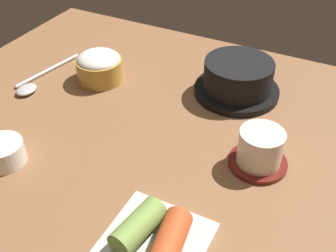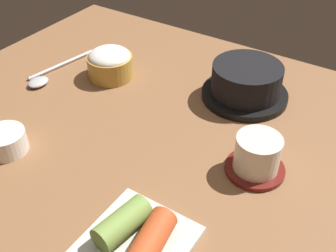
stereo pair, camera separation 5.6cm
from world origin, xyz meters
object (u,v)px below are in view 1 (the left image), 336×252
object	(u,v)px
stone_pot	(238,78)
tea_cup_with_saucer	(260,150)
rice_bowl	(99,66)
side_bowl_near	(3,152)
kimchi_plate	(154,238)
spoon	(34,83)

from	to	relation	value
stone_pot	tea_cup_with_saucer	bearing A→B (deg)	-60.97
rice_bowl	tea_cup_with_saucer	xyz separation A→B (cm)	(37.94, -10.16, -0.12)
stone_pot	rice_bowl	bearing A→B (deg)	-163.44
tea_cup_with_saucer	rice_bowl	bearing A→B (deg)	165.01
tea_cup_with_saucer	side_bowl_near	xyz separation A→B (cm)	(-37.59, -18.26, -1.21)
kimchi_plate	spoon	xyz separation A→B (cm)	(-41.60, 23.67, -1.21)
spoon	rice_bowl	bearing A→B (deg)	35.88
rice_bowl	tea_cup_with_saucer	size ratio (longest dim) A/B	1.00
tea_cup_with_saucer	spoon	bearing A→B (deg)	177.63
stone_pot	tea_cup_with_saucer	xyz separation A→B (cm)	(10.21, -18.40, -0.32)
tea_cup_with_saucer	kimchi_plate	distance (cm)	22.96
rice_bowl	tea_cup_with_saucer	distance (cm)	39.27
stone_pot	kimchi_plate	distance (cm)	40.16
rice_bowl	spoon	bearing A→B (deg)	-144.12
side_bowl_near	stone_pot	bearing A→B (deg)	53.25
tea_cup_with_saucer	side_bowl_near	world-z (taller)	tea_cup_with_saucer
rice_bowl	side_bowl_near	world-z (taller)	rice_bowl
rice_bowl	kimchi_plate	distance (cm)	43.99
tea_cup_with_saucer	kimchi_plate	xyz separation A→B (cm)	(-7.57, -21.63, -1.41)
rice_bowl	side_bowl_near	xyz separation A→B (cm)	(0.35, -28.42, -1.33)
rice_bowl	kimchi_plate	bearing A→B (deg)	-46.31
rice_bowl	tea_cup_with_saucer	bearing A→B (deg)	-14.99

